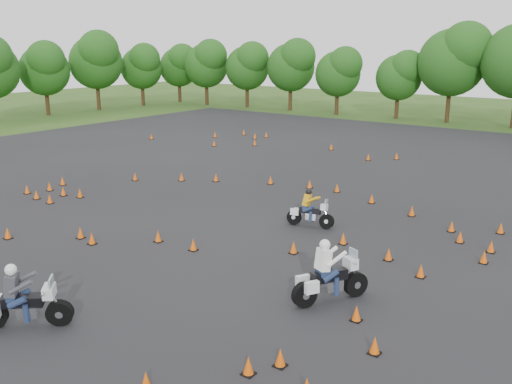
# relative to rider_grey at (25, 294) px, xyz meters

# --- Properties ---
(ground) EXTENTS (140.00, 140.00, 0.00)m
(ground) POSITION_rel_rider_grey_xyz_m (-0.89, 7.99, -0.98)
(ground) COLOR #2D5119
(ground) RESTS_ON ground
(asphalt_pad) EXTENTS (62.00, 62.00, 0.00)m
(asphalt_pad) POSITION_rel_rider_grey_xyz_m (-0.89, 13.99, -0.98)
(asphalt_pad) COLOR black
(asphalt_pad) RESTS_ON ground
(traffic_cones) EXTENTS (36.77, 33.26, 0.45)m
(traffic_cones) POSITION_rel_rider_grey_xyz_m (-1.21, 13.70, -0.75)
(traffic_cones) COLOR #DF5309
(traffic_cones) RESTS_ON asphalt_pad
(rider_grey) EXTENTS (2.42, 2.25, 1.96)m
(rider_grey) POSITION_rel_rider_grey_xyz_m (0.00, 0.00, 0.00)
(rider_grey) COLOR #3C3E43
(rider_grey) RESTS_ON ground
(rider_yellow) EXTENTS (2.19, 1.07, 1.62)m
(rider_yellow) POSITION_rel_rider_grey_xyz_m (1.77, 12.25, -0.17)
(rider_yellow) COLOR gold
(rider_yellow) RESTS_ON ground
(rider_white) EXTENTS (1.95, 2.67, 2.01)m
(rider_white) POSITION_rel_rider_grey_xyz_m (6.04, 6.37, 0.03)
(rider_white) COLOR white
(rider_white) RESTS_ON ground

